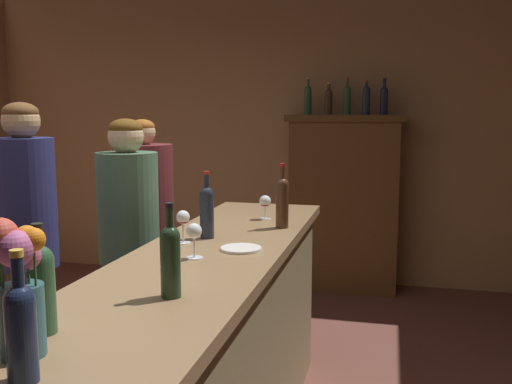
{
  "coord_description": "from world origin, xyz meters",
  "views": [
    {
      "loc": [
        1.37,
        -2.25,
        1.64
      ],
      "look_at": [
        0.73,
        0.42,
        1.26
      ],
      "focal_mm": 39.67,
      "sensor_mm": 36.0,
      "label": 1
    }
  ],
  "objects_px": {
    "bar_counter": "(207,370)",
    "display_bottle_left": "(308,99)",
    "wine_bottle_merlot": "(207,209)",
    "wine_glass_rear": "(265,203)",
    "wine_glass_front": "(194,233)",
    "patron_in_navy": "(145,227)",
    "display_cabinet": "(344,200)",
    "flower_arrangement": "(18,280)",
    "patron_tall": "(129,246)",
    "wine_bottle_chardonnay": "(21,327)",
    "cheese_plate": "(241,249)",
    "display_bottle_midright": "(366,99)",
    "patron_by_cabinet": "(28,251)",
    "wine_bottle_pinot": "(282,200)",
    "display_bottle_right": "(384,99)",
    "display_bottle_center": "(347,99)",
    "display_bottle_midleft": "(328,100)",
    "wine_bottle_syrah": "(170,257)",
    "wine_bottle_malbec": "(40,284)",
    "wine_glass_mid": "(183,220)"
  },
  "relations": [
    {
      "from": "wine_bottle_syrah",
      "to": "patron_by_cabinet",
      "type": "xyz_separation_m",
      "value": [
        -1.11,
        0.81,
        -0.24
      ]
    },
    {
      "from": "display_bottle_right",
      "to": "wine_bottle_merlot",
      "type": "bearing_deg",
      "value": -105.77
    },
    {
      "from": "wine_glass_front",
      "to": "display_bottle_left",
      "type": "relative_size",
      "value": 0.43
    },
    {
      "from": "wine_bottle_chardonnay",
      "to": "display_bottle_midright",
      "type": "relative_size",
      "value": 0.97
    },
    {
      "from": "display_bottle_midleft",
      "to": "flower_arrangement",
      "type": "bearing_deg",
      "value": -94.06
    },
    {
      "from": "patron_tall",
      "to": "wine_bottle_chardonnay",
      "type": "bearing_deg",
      "value": -37.15
    },
    {
      "from": "flower_arrangement",
      "to": "patron_tall",
      "type": "bearing_deg",
      "value": 108.28
    },
    {
      "from": "bar_counter",
      "to": "display_bottle_right",
      "type": "height_order",
      "value": "display_bottle_right"
    },
    {
      "from": "wine_bottle_merlot",
      "to": "wine_bottle_chardonnay",
      "type": "relative_size",
      "value": 1.07
    },
    {
      "from": "patron_by_cabinet",
      "to": "wine_bottle_syrah",
      "type": "bearing_deg",
      "value": -40.69
    },
    {
      "from": "wine_bottle_malbec",
      "to": "patron_in_navy",
      "type": "height_order",
      "value": "patron_in_navy"
    },
    {
      "from": "bar_counter",
      "to": "display_bottle_left",
      "type": "distance_m",
      "value": 3.24
    },
    {
      "from": "wine_bottle_chardonnay",
      "to": "wine_bottle_malbec",
      "type": "bearing_deg",
      "value": 116.26
    },
    {
      "from": "wine_glass_front",
      "to": "display_bottle_left",
      "type": "bearing_deg",
      "value": 89.78
    },
    {
      "from": "wine_bottle_merlot",
      "to": "patron_tall",
      "type": "relative_size",
      "value": 0.2
    },
    {
      "from": "display_cabinet",
      "to": "wine_bottle_pinot",
      "type": "xyz_separation_m",
      "value": [
        -0.13,
        -2.38,
        0.35
      ]
    },
    {
      "from": "bar_counter",
      "to": "display_bottle_left",
      "type": "xyz_separation_m",
      "value": [
        -0.01,
        2.99,
        1.24
      ]
    },
    {
      "from": "bar_counter",
      "to": "display_cabinet",
      "type": "xyz_separation_m",
      "value": [
        0.34,
        2.99,
        0.32
      ]
    },
    {
      "from": "display_bottle_center",
      "to": "display_cabinet",
      "type": "bearing_deg",
      "value": -180.0
    },
    {
      "from": "display_cabinet",
      "to": "wine_bottle_chardonnay",
      "type": "bearing_deg",
      "value": -94.93
    },
    {
      "from": "wine_bottle_merlot",
      "to": "wine_bottle_chardonnay",
      "type": "distance_m",
      "value": 1.48
    },
    {
      "from": "wine_bottle_merlot",
      "to": "flower_arrangement",
      "type": "relative_size",
      "value": 0.92
    },
    {
      "from": "bar_counter",
      "to": "wine_bottle_malbec",
      "type": "relative_size",
      "value": 9.09
    },
    {
      "from": "wine_bottle_merlot",
      "to": "wine_glass_mid",
      "type": "relative_size",
      "value": 2.09
    },
    {
      "from": "wine_bottle_pinot",
      "to": "wine_glass_front",
      "type": "distance_m",
      "value": 0.74
    },
    {
      "from": "flower_arrangement",
      "to": "patron_by_cabinet",
      "type": "bearing_deg",
      "value": 125.07
    },
    {
      "from": "wine_glass_rear",
      "to": "patron_in_navy",
      "type": "xyz_separation_m",
      "value": [
        -0.95,
        0.47,
        -0.28
      ]
    },
    {
      "from": "display_bottle_center",
      "to": "patron_by_cabinet",
      "type": "xyz_separation_m",
      "value": [
        -1.38,
        -2.75,
        -0.82
      ]
    },
    {
      "from": "display_cabinet",
      "to": "wine_glass_front",
      "type": "relative_size",
      "value": 11.15
    },
    {
      "from": "display_cabinet",
      "to": "flower_arrangement",
      "type": "bearing_deg",
      "value": -96.28
    },
    {
      "from": "wine_bottle_merlot",
      "to": "wine_glass_rear",
      "type": "xyz_separation_m",
      "value": [
        0.16,
        0.54,
        -0.04
      ]
    },
    {
      "from": "display_bottle_midleft",
      "to": "display_bottle_right",
      "type": "relative_size",
      "value": 0.9
    },
    {
      "from": "display_cabinet",
      "to": "wine_bottle_syrah",
      "type": "height_order",
      "value": "display_cabinet"
    },
    {
      "from": "display_bottle_center",
      "to": "wine_glass_rear",
      "type": "bearing_deg",
      "value": -97.26
    },
    {
      "from": "wine_bottle_chardonnay",
      "to": "display_bottle_midleft",
      "type": "distance_m",
      "value": 4.23
    },
    {
      "from": "patron_by_cabinet",
      "to": "wine_bottle_pinot",
      "type": "bearing_deg",
      "value": 12.18
    },
    {
      "from": "wine_glass_front",
      "to": "wine_bottle_syrah",
      "type": "bearing_deg",
      "value": -79.06
    },
    {
      "from": "flower_arrangement",
      "to": "patron_in_navy",
      "type": "distance_m",
      "value": 2.52
    },
    {
      "from": "wine_glass_rear",
      "to": "flower_arrangement",
      "type": "distance_m",
      "value": 1.91
    },
    {
      "from": "wine_bottle_malbec",
      "to": "wine_glass_rear",
      "type": "bearing_deg",
      "value": 82.78
    },
    {
      "from": "wine_bottle_syrah",
      "to": "flower_arrangement",
      "type": "xyz_separation_m",
      "value": [
        -0.18,
        -0.51,
        0.06
      ]
    },
    {
      "from": "wine_bottle_merlot",
      "to": "cheese_plate",
      "type": "bearing_deg",
      "value": -41.59
    },
    {
      "from": "wine_bottle_malbec",
      "to": "patron_tall",
      "type": "distance_m",
      "value": 1.72
    },
    {
      "from": "display_bottle_midright",
      "to": "patron_by_cabinet",
      "type": "relative_size",
      "value": 0.18
    },
    {
      "from": "cheese_plate",
      "to": "display_bottle_center",
      "type": "distance_m",
      "value": 2.99
    },
    {
      "from": "wine_bottle_syrah",
      "to": "wine_bottle_pinot",
      "type": "distance_m",
      "value": 1.19
    },
    {
      "from": "display_cabinet",
      "to": "wine_glass_rear",
      "type": "distance_m",
      "value": 2.2
    },
    {
      "from": "cheese_plate",
      "to": "patron_by_cabinet",
      "type": "bearing_deg",
      "value": 172.89
    },
    {
      "from": "flower_arrangement",
      "to": "display_bottle_midleft",
      "type": "distance_m",
      "value": 4.11
    },
    {
      "from": "display_cabinet",
      "to": "wine_bottle_merlot",
      "type": "bearing_deg",
      "value": -99.0
    }
  ]
}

